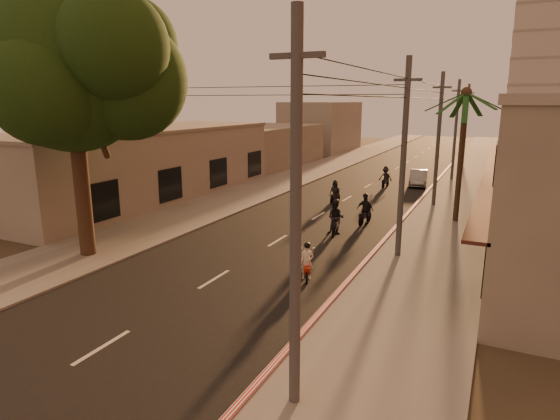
# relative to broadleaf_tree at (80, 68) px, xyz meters

# --- Properties ---
(ground) EXTENTS (160.00, 160.00, 0.00)m
(ground) POSITION_rel_broadleaf_tree_xyz_m (6.61, -2.14, -8.48)
(ground) COLOR #383023
(ground) RESTS_ON ground
(road) EXTENTS (10.00, 140.00, 0.02)m
(road) POSITION_rel_broadleaf_tree_xyz_m (6.61, 17.86, -8.47)
(road) COLOR black
(road) RESTS_ON ground
(sidewalk_right) EXTENTS (5.00, 140.00, 0.12)m
(sidewalk_right) POSITION_rel_broadleaf_tree_xyz_m (14.11, 17.86, -8.42)
(sidewalk_right) COLOR slate
(sidewalk_right) RESTS_ON ground
(sidewalk_left) EXTENTS (5.00, 140.00, 0.12)m
(sidewalk_left) POSITION_rel_broadleaf_tree_xyz_m (-0.89, 17.86, -8.42)
(sidewalk_left) COLOR slate
(sidewalk_left) RESTS_ON ground
(curb_stripe) EXTENTS (0.20, 60.00, 0.20)m
(curb_stripe) POSITION_rel_broadleaf_tree_xyz_m (11.71, 12.86, -8.38)
(curb_stripe) COLOR red
(curb_stripe) RESTS_ON ground
(left_building) EXTENTS (8.20, 24.20, 5.20)m
(left_building) POSITION_rel_broadleaf_tree_xyz_m (-7.37, 11.86, -5.88)
(left_building) COLOR gray
(left_building) RESTS_ON ground
(broadleaf_tree) EXTENTS (9.60, 8.70, 12.10)m
(broadleaf_tree) POSITION_rel_broadleaf_tree_xyz_m (0.00, 0.00, 0.00)
(broadleaf_tree) COLOR black
(broadleaf_tree) RESTS_ON ground
(palm_tree) EXTENTS (5.00, 5.00, 8.20)m
(palm_tree) POSITION_rel_broadleaf_tree_xyz_m (14.61, 13.86, -1.33)
(palm_tree) COLOR black
(palm_tree) RESTS_ON ground
(utility_poles) EXTENTS (1.20, 48.26, 9.00)m
(utility_poles) POSITION_rel_broadleaf_tree_xyz_m (12.81, 17.86, -1.94)
(utility_poles) COLOR #38383A
(utility_poles) RESTS_ON ground
(filler_right) EXTENTS (8.00, 14.00, 6.00)m
(filler_right) POSITION_rel_broadleaf_tree_xyz_m (20.61, 42.86, -5.48)
(filler_right) COLOR gray
(filler_right) RESTS_ON ground
(filler_left_near) EXTENTS (8.00, 14.00, 4.40)m
(filler_left_near) POSITION_rel_broadleaf_tree_xyz_m (-7.39, 31.86, -6.28)
(filler_left_near) COLOR gray
(filler_left_near) RESTS_ON ground
(filler_left_far) EXTENTS (8.00, 14.00, 7.00)m
(filler_left_far) POSITION_rel_broadleaf_tree_xyz_m (-7.39, 49.86, -4.98)
(filler_left_far) COLOR gray
(filler_left_far) RESTS_ON ground
(scooter_red) EXTENTS (0.87, 1.53, 1.57)m
(scooter_red) POSITION_rel_broadleaf_tree_xyz_m (10.01, 1.55, -7.77)
(scooter_red) COLOR black
(scooter_red) RESTS_ON ground
(scooter_mid_a) EXTENTS (1.12, 1.97, 1.95)m
(scooter_mid_a) POSITION_rel_broadleaf_tree_xyz_m (8.90, 8.40, -7.59)
(scooter_mid_a) COLOR black
(scooter_mid_a) RESTS_ON ground
(scooter_mid_b) EXTENTS (1.11, 1.88, 1.85)m
(scooter_mid_b) POSITION_rel_broadleaf_tree_xyz_m (9.76, 11.24, -7.64)
(scooter_mid_b) COLOR black
(scooter_mid_b) RESTS_ON ground
(scooter_far_a) EXTENTS (0.83, 1.70, 1.67)m
(scooter_far_a) POSITION_rel_broadleaf_tree_xyz_m (6.25, 16.10, -7.73)
(scooter_far_a) COLOR black
(scooter_far_a) RESTS_ON ground
(scooter_far_b) EXTENTS (1.20, 1.87, 1.84)m
(scooter_far_b) POSITION_rel_broadleaf_tree_xyz_m (8.11, 23.74, -7.64)
(scooter_far_b) COLOR black
(scooter_far_b) RESTS_ON ground
(parked_car) EXTENTS (2.44, 4.43, 1.34)m
(parked_car) POSITION_rel_broadleaf_tree_xyz_m (10.46, 25.91, -7.81)
(parked_car) COLOR gray
(parked_car) RESTS_ON ground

